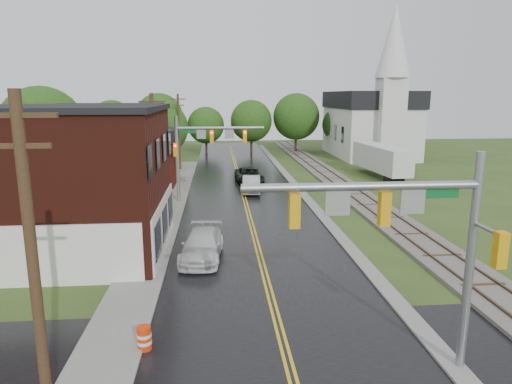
{
  "coord_description": "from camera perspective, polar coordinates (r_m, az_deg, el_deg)",
  "views": [
    {
      "loc": [
        -2.25,
        -10.93,
        8.85
      ],
      "look_at": [
        -0.14,
        14.11,
        3.5
      ],
      "focal_mm": 32.0,
      "sensor_mm": 36.0,
      "label": 1
    }
  ],
  "objects": [
    {
      "name": "darkred_building",
      "position": [
        47.06,
        -14.28,
        3.52
      ],
      "size": [
        7.0,
        6.0,
        4.4
      ],
      "primitive_type": "cube",
      "color": "#3F0F0C",
      "rests_on": "ground"
    },
    {
      "name": "yellow_house",
      "position": [
        38.37,
        -17.97,
        2.96
      ],
      "size": [
        8.0,
        7.0,
        6.4
      ],
      "primitive_type": "cube",
      "color": "tan",
      "rests_on": "ground"
    },
    {
      "name": "brick_building",
      "position": [
        28.27,
        -25.96,
        1.23
      ],
      "size": [
        14.3,
        10.3,
        8.3
      ],
      "color": "#44160E",
      "rests_on": "ground"
    },
    {
      "name": "suv_dark",
      "position": [
        46.68,
        -0.86,
        2.05
      ],
      "size": [
        2.92,
        5.72,
        1.55
      ],
      "primitive_type": "imported",
      "rotation": [
        0.0,
        0.0,
        0.06
      ],
      "color": "black",
      "rests_on": "ground"
    },
    {
      "name": "church",
      "position": [
        68.46,
        14.34,
        9.12
      ],
      "size": [
        10.4,
        18.4,
        20.0
      ],
      "color": "silver",
      "rests_on": "ground"
    },
    {
      "name": "pickup_white",
      "position": [
        25.4,
        -6.75,
        -6.65
      ],
      "size": [
        2.55,
        5.37,
        1.51
      ],
      "primitive_type": "imported",
      "rotation": [
        0.0,
        0.0,
        -0.08
      ],
      "color": "silver",
      "rests_on": "ground"
    },
    {
      "name": "construction_barrel",
      "position": [
        17.35,
        -13.79,
        -17.34
      ],
      "size": [
        0.66,
        0.66,
        0.89
      ],
      "primitive_type": "cylinder",
      "rotation": [
        0.0,
        0.0,
        -0.43
      ],
      "color": "red",
      "rests_on": "ground"
    },
    {
      "name": "tree_left_e",
      "position": [
        57.36,
        -11.52,
        7.74
      ],
      "size": [
        6.4,
        6.4,
        8.16
      ],
      "color": "black",
      "rests_on": "ground"
    },
    {
      "name": "main_road",
      "position": [
        41.94,
        -1.63,
        -0.17
      ],
      "size": [
        10.0,
        90.0,
        0.02
      ],
      "primitive_type": "cube",
      "color": "black",
      "rests_on": "ground"
    },
    {
      "name": "utility_pole_a",
      "position": [
        12.54,
        -26.07,
        -8.48
      ],
      "size": [
        1.8,
        0.28,
        9.0
      ],
      "color": "#382616",
      "rests_on": "ground"
    },
    {
      "name": "traffic_signal_near",
      "position": [
        14.67,
        18.39,
        -3.96
      ],
      "size": [
        7.34,
        0.3,
        7.2
      ],
      "color": "gray",
      "rests_on": "ground"
    },
    {
      "name": "tree_left_b",
      "position": [
        45.69,
        -24.96,
        6.97
      ],
      "size": [
        7.6,
        7.6,
        9.69
      ],
      "color": "black",
      "rests_on": "ground"
    },
    {
      "name": "cross_road",
      "position": [
        15.83,
        4.52,
        -22.01
      ],
      "size": [
        60.0,
        9.0,
        0.02
      ],
      "primitive_type": "cube",
      "color": "black",
      "rests_on": "ground"
    },
    {
      "name": "sidewalk_left",
      "position": [
        37.22,
        -10.78,
        -1.96
      ],
      "size": [
        2.4,
        50.0,
        0.12
      ],
      "primitive_type": "cube",
      "color": "gray",
      "rests_on": "ground"
    },
    {
      "name": "railroad",
      "position": [
        48.34,
        9.95,
        1.41
      ],
      "size": [
        3.2,
        80.0,
        0.3
      ],
      "color": "#59544C",
      "rests_on": "ground"
    },
    {
      "name": "semi_trailer",
      "position": [
        51.63,
        15.37,
        4.06
      ],
      "size": [
        3.14,
        10.83,
        3.47
      ],
      "color": "black",
      "rests_on": "ground"
    },
    {
      "name": "traffic_signal_far",
      "position": [
        38.15,
        -6.66,
        6.1
      ],
      "size": [
        7.34,
        0.43,
        7.2
      ],
      "color": "gray",
      "rests_on": "ground"
    },
    {
      "name": "utility_pole_b",
      "position": [
        33.5,
        -12.63,
        4.64
      ],
      "size": [
        1.8,
        0.28,
        9.0
      ],
      "color": "#382616",
      "rests_on": "ground"
    },
    {
      "name": "curb_right",
      "position": [
        47.4,
        4.56,
        1.21
      ],
      "size": [
        0.8,
        70.0,
        0.12
      ],
      "primitive_type": "cube",
      "color": "gray",
      "rests_on": "ground"
    },
    {
      "name": "tree_left_c",
      "position": [
        52.32,
        -17.73,
        6.69
      ],
      "size": [
        6.0,
        6.0,
        7.65
      ],
      "color": "black",
      "rests_on": "ground"
    },
    {
      "name": "utility_pole_c",
      "position": [
        55.28,
        -9.61,
        7.56
      ],
      "size": [
        1.8,
        0.28,
        9.0
      ],
      "color": "#382616",
      "rests_on": "ground"
    },
    {
      "name": "sedan_silver",
      "position": [
        42.16,
        -0.58,
        0.95
      ],
      "size": [
        1.94,
        4.7,
        1.51
      ],
      "primitive_type": "imported",
      "rotation": [
        0.0,
        0.0,
        -0.07
      ],
      "color": "#AEAEB3",
      "rests_on": "ground"
    }
  ]
}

